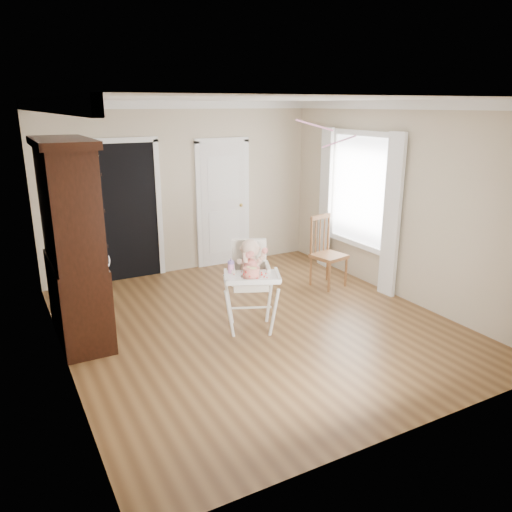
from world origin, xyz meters
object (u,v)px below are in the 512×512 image
high_chair (250,276)px  cake (251,272)px  sippy_cup (231,267)px  china_cabinet (73,243)px  dining_chair (327,254)px

high_chair → cake: high_chair is taller
high_chair → sippy_cup: 0.31m
cake → sippy_cup: 0.28m
china_cabinet → dining_chair: bearing=1.2°
high_chair → dining_chair: 1.94m
cake → high_chair: bearing=64.6°
china_cabinet → high_chair: bearing=-22.2°
high_chair → china_cabinet: bearing=-178.5°
sippy_cup → dining_chair: size_ratio=0.17×
cake → china_cabinet: size_ratio=0.10×
high_chair → china_cabinet: 2.05m
cake → dining_chair: dining_chair is taller
sippy_cup → china_cabinet: bearing=154.0°
high_chair → cake: bearing=-91.8°
dining_chair → china_cabinet: bearing=169.6°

